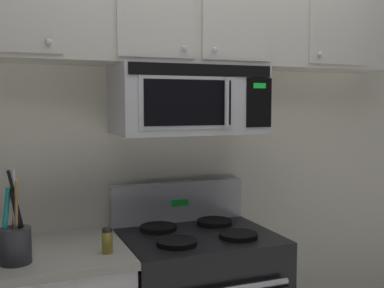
% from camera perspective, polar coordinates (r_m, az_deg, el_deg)
% --- Properties ---
extents(back_wall, '(5.20, 0.10, 2.70)m').
position_cam_1_polar(back_wall, '(2.69, -2.37, 0.51)').
color(back_wall, silver).
rests_on(back_wall, ground_plane).
extents(over_range_microwave, '(0.76, 0.43, 0.35)m').
position_cam_1_polar(over_range_microwave, '(2.45, -0.45, 5.35)').
color(over_range_microwave, '#B7BABF').
extents(upper_cabinets, '(2.50, 0.36, 0.55)m').
position_cam_1_polar(upper_cabinets, '(2.52, -0.71, 15.63)').
color(upper_cabinets, '#BCB7AD').
extents(utensil_crock_charcoal, '(0.13, 0.13, 0.39)m').
position_cam_1_polar(utensil_crock_charcoal, '(2.10, -20.57, -10.81)').
color(utensil_crock_charcoal, '#2D2D33').
rests_on(utensil_crock_charcoal, counter_segment).
extents(spice_jar, '(0.05, 0.05, 0.11)m').
position_cam_1_polar(spice_jar, '(2.15, -10.20, -11.44)').
color(spice_jar, olive).
rests_on(spice_jar, counter_segment).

